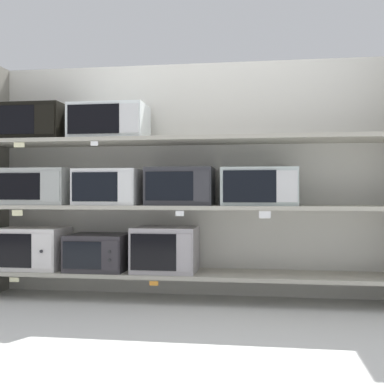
{
  "coord_description": "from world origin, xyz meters",
  "views": [
    {
      "loc": [
        0.51,
        -3.59,
        0.81
      ],
      "look_at": [
        0.0,
        0.0,
        0.82
      ],
      "focal_mm": 44.83,
      "sensor_mm": 36.0,
      "label": 1
    }
  ],
  "objects_px": {
    "microwave_4": "(109,187)",
    "microwave_5": "(180,186)",
    "microwave_3": "(37,187)",
    "microwave_8": "(109,122)",
    "microwave_2": "(165,249)",
    "microwave_0": "(33,248)",
    "microwave_7": "(34,123)",
    "microwave_1": "(99,252)",
    "microwave_6": "(259,187)"
  },
  "relations": [
    {
      "from": "microwave_4",
      "to": "microwave_5",
      "type": "distance_m",
      "value": 0.56
    },
    {
      "from": "microwave_3",
      "to": "microwave_8",
      "type": "xyz_separation_m",
      "value": [
        0.6,
        -0.0,
        0.5
      ]
    },
    {
      "from": "microwave_2",
      "to": "microwave_5",
      "type": "relative_size",
      "value": 0.95
    },
    {
      "from": "microwave_0",
      "to": "microwave_8",
      "type": "xyz_separation_m",
      "value": [
        0.63,
        -0.0,
        0.99
      ]
    },
    {
      "from": "microwave_0",
      "to": "microwave_7",
      "type": "height_order",
      "value": "microwave_7"
    },
    {
      "from": "microwave_8",
      "to": "microwave_0",
      "type": "bearing_deg",
      "value": 179.99
    },
    {
      "from": "microwave_4",
      "to": "microwave_0",
      "type": "bearing_deg",
      "value": 180.0
    },
    {
      "from": "microwave_1",
      "to": "microwave_2",
      "type": "relative_size",
      "value": 0.94
    },
    {
      "from": "microwave_1",
      "to": "microwave_7",
      "type": "bearing_deg",
      "value": -179.99
    },
    {
      "from": "microwave_8",
      "to": "microwave_3",
      "type": "bearing_deg",
      "value": 179.96
    },
    {
      "from": "microwave_3",
      "to": "microwave_8",
      "type": "relative_size",
      "value": 1.0
    },
    {
      "from": "microwave_0",
      "to": "microwave_4",
      "type": "distance_m",
      "value": 0.79
    },
    {
      "from": "microwave_0",
      "to": "microwave_3",
      "type": "relative_size",
      "value": 0.89
    },
    {
      "from": "microwave_2",
      "to": "microwave_3",
      "type": "distance_m",
      "value": 1.14
    },
    {
      "from": "microwave_2",
      "to": "microwave_8",
      "type": "height_order",
      "value": "microwave_8"
    },
    {
      "from": "microwave_3",
      "to": "microwave_7",
      "type": "relative_size",
      "value": 1.09
    },
    {
      "from": "microwave_7",
      "to": "microwave_4",
      "type": "bearing_deg",
      "value": -0.01
    },
    {
      "from": "microwave_7",
      "to": "microwave_8",
      "type": "height_order",
      "value": "microwave_7"
    },
    {
      "from": "microwave_1",
      "to": "microwave_7",
      "type": "relative_size",
      "value": 0.84
    },
    {
      "from": "microwave_3",
      "to": "microwave_4",
      "type": "xyz_separation_m",
      "value": [
        0.6,
        -0.0,
        -0.0
      ]
    },
    {
      "from": "microwave_2",
      "to": "microwave_4",
      "type": "bearing_deg",
      "value": -180.0
    },
    {
      "from": "microwave_7",
      "to": "microwave_2",
      "type": "bearing_deg",
      "value": -0.0
    },
    {
      "from": "microwave_2",
      "to": "microwave_7",
      "type": "bearing_deg",
      "value": 180.0
    },
    {
      "from": "microwave_1",
      "to": "microwave_3",
      "type": "xyz_separation_m",
      "value": [
        -0.51,
        0.0,
        0.51
      ]
    },
    {
      "from": "microwave_1",
      "to": "microwave_3",
      "type": "distance_m",
      "value": 0.72
    },
    {
      "from": "microwave_2",
      "to": "microwave_6",
      "type": "distance_m",
      "value": 0.85
    },
    {
      "from": "microwave_2",
      "to": "microwave_6",
      "type": "relative_size",
      "value": 0.86
    },
    {
      "from": "microwave_5",
      "to": "microwave_0",
      "type": "bearing_deg",
      "value": -179.99
    },
    {
      "from": "microwave_5",
      "to": "microwave_6",
      "type": "relative_size",
      "value": 0.9
    },
    {
      "from": "microwave_3",
      "to": "microwave_6",
      "type": "distance_m",
      "value": 1.75
    },
    {
      "from": "microwave_0",
      "to": "microwave_1",
      "type": "relative_size",
      "value": 1.14
    },
    {
      "from": "microwave_5",
      "to": "microwave_6",
      "type": "xyz_separation_m",
      "value": [
        0.59,
        -0.0,
        -0.0
      ]
    },
    {
      "from": "microwave_0",
      "to": "microwave_8",
      "type": "height_order",
      "value": "microwave_8"
    },
    {
      "from": "microwave_6",
      "to": "microwave_8",
      "type": "distance_m",
      "value": 1.26
    },
    {
      "from": "microwave_3",
      "to": "microwave_7",
      "type": "xyz_separation_m",
      "value": [
        -0.02,
        -0.0,
        0.51
      ]
    },
    {
      "from": "microwave_5",
      "to": "microwave_4",
      "type": "bearing_deg",
      "value": -179.98
    },
    {
      "from": "microwave_3",
      "to": "microwave_4",
      "type": "distance_m",
      "value": 0.6
    },
    {
      "from": "microwave_6",
      "to": "microwave_7",
      "type": "bearing_deg",
      "value": 179.99
    },
    {
      "from": "microwave_0",
      "to": "microwave_8",
      "type": "relative_size",
      "value": 0.88
    },
    {
      "from": "microwave_4",
      "to": "microwave_7",
      "type": "xyz_separation_m",
      "value": [
        -0.62,
        0.0,
        0.51
      ]
    },
    {
      "from": "microwave_6",
      "to": "microwave_4",
      "type": "bearing_deg",
      "value": 179.99
    },
    {
      "from": "microwave_1",
      "to": "microwave_8",
      "type": "relative_size",
      "value": 0.77
    },
    {
      "from": "microwave_0",
      "to": "microwave_1",
      "type": "bearing_deg",
      "value": 0.02
    },
    {
      "from": "microwave_1",
      "to": "microwave_4",
      "type": "height_order",
      "value": "microwave_4"
    },
    {
      "from": "microwave_6",
      "to": "microwave_7",
      "type": "height_order",
      "value": "microwave_7"
    },
    {
      "from": "microwave_2",
      "to": "microwave_3",
      "type": "bearing_deg",
      "value": 179.98
    },
    {
      "from": "microwave_2",
      "to": "microwave_7",
      "type": "distance_m",
      "value": 1.45
    },
    {
      "from": "microwave_4",
      "to": "microwave_6",
      "type": "bearing_deg",
      "value": -0.01
    },
    {
      "from": "microwave_3",
      "to": "microwave_0",
      "type": "bearing_deg",
      "value": -179.45
    },
    {
      "from": "microwave_5",
      "to": "microwave_6",
      "type": "bearing_deg",
      "value": -0.03
    }
  ]
}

